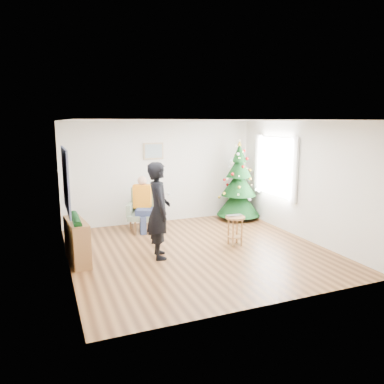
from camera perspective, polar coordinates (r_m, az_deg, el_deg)
name	(u,v)px	position (r m, az deg, el deg)	size (l,w,h in m)	color
floor	(198,250)	(7.70, 0.99, -8.90)	(5.00, 5.00, 0.00)	brown
ceiling	(199,120)	(7.26, 1.06, 10.85)	(5.00, 5.00, 0.00)	white
wall_back	(161,172)	(9.69, -4.77, 3.04)	(5.00, 5.00, 0.00)	silver
wall_front	(270,217)	(5.21, 11.86, -3.72)	(5.00, 5.00, 0.00)	silver
wall_left	(65,197)	(6.80, -18.74, -0.71)	(5.00, 5.00, 0.00)	silver
wall_right	(302,180)	(8.64, 16.48, 1.72)	(5.00, 5.00, 0.00)	silver
window_panel	(276,167)	(9.39, 12.62, 3.81)	(0.04, 1.30, 1.40)	white
curtains	(275,167)	(9.38, 12.47, 3.80)	(0.05, 1.75, 1.50)	white
christmas_tree	(239,184)	(10.04, 7.13, 1.18)	(1.16, 1.16, 2.09)	#3F2816
stool	(235,231)	(7.97, 6.57, -5.88)	(0.42, 0.42, 0.62)	brown
laptop	(235,216)	(7.89, 6.62, -3.66)	(0.34, 0.22, 0.03)	silver
armchair	(145,215)	(9.08, -7.22, -3.50)	(0.93, 0.91, 1.00)	gray
seated_person	(144,203)	(8.96, -7.35, -1.70)	(0.54, 0.68, 1.31)	navy
standing_man	(159,210)	(7.11, -5.09, -2.81)	(0.67, 0.44, 1.85)	black
game_controller	(169,194)	(7.08, -3.53, -0.31)	(0.04, 0.13, 0.04)	white
console	(77,242)	(7.27, -17.10, -7.23)	(0.30, 1.00, 0.80)	brown
garland	(76,220)	(7.16, -17.28, -4.03)	(0.14, 0.14, 0.90)	black
tapestry	(66,180)	(7.06, -18.69, 1.75)	(0.03, 1.50, 1.15)	black
framed_picture	(153,151)	(9.54, -5.90, 6.22)	(0.52, 0.05, 0.42)	tan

